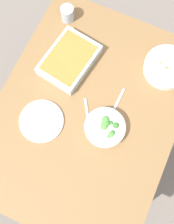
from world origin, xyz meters
name	(u,v)px	position (x,y,z in m)	size (l,w,h in m)	color
ground_plane	(87,138)	(0.00, 0.00, 0.00)	(6.00, 6.00, 0.00)	slate
dining_table	(87,116)	(0.00, 0.00, 0.65)	(1.20, 0.90, 0.74)	olive
stew_bowl	(167,67)	(0.38, -0.28, 0.77)	(0.24, 0.24, 0.06)	white
broccoli_bowl	(105,127)	(-0.04, -0.12, 0.77)	(0.20, 0.20, 0.07)	white
baking_dish	(69,60)	(0.21, 0.20, 0.77)	(0.33, 0.26, 0.06)	silver
drink_cup	(67,14)	(0.45, 0.32, 0.78)	(0.07, 0.07, 0.08)	#B2BCC6
side_plate	(41,121)	(-0.14, 0.19, 0.75)	(0.22, 0.22, 0.01)	white
spoon_by_stew	(157,69)	(0.36, -0.24, 0.74)	(0.09, 0.17, 0.01)	silver
spoon_by_broccoli	(115,108)	(0.08, -0.12, 0.74)	(0.18, 0.03, 0.01)	silver
fork_on_table	(88,118)	(-0.03, -0.02, 0.74)	(0.16, 0.11, 0.01)	silver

